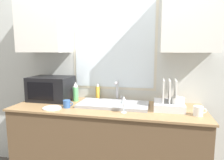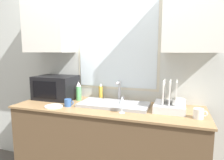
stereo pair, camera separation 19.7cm
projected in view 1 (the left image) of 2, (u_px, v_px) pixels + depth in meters
countertop at (107, 149)px, 2.13m from camera, size 1.94×0.67×0.94m
wall_back at (114, 61)px, 2.30m from camera, size 6.00×0.38×2.60m
sink_basin at (113, 104)px, 2.07m from camera, size 0.72×0.35×0.03m
faucet at (117, 90)px, 2.23m from camera, size 0.08×0.15×0.24m
microwave at (51, 88)px, 2.30m from camera, size 0.46×0.34×0.27m
dish_rack at (170, 102)px, 1.95m from camera, size 0.28×0.32×0.29m
spray_bottle at (76, 92)px, 2.26m from camera, size 0.06×0.06×0.22m
soap_bottle at (98, 93)px, 2.34m from camera, size 0.05×0.05×0.18m
mug_near_sink at (67, 104)px, 2.00m from camera, size 0.10×0.07×0.08m
wine_glass at (124, 100)px, 1.83m from camera, size 0.06×0.06×0.16m
mug_by_rack at (198, 111)px, 1.75m from camera, size 0.11×0.08×0.09m
small_plate at (52, 108)px, 1.97m from camera, size 0.18×0.18×0.01m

